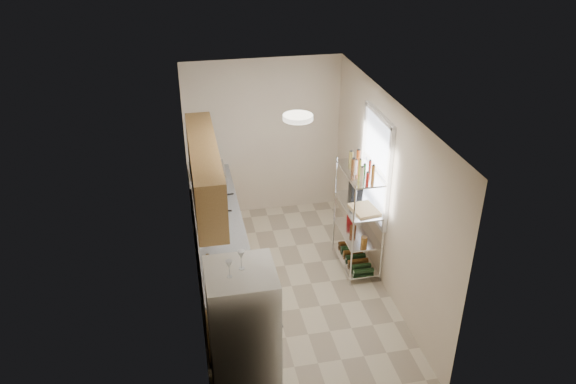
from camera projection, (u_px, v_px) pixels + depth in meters
name	position (u px, v px, depth m)	size (l,w,h in m)	color
room	(292.00, 204.00, 7.10)	(2.52, 4.42, 2.62)	beige
counter_run	(220.00, 249.00, 7.72)	(0.63, 3.51, 0.90)	#A37E45
upper_cabinets	(205.00, 171.00, 6.76)	(0.33, 2.20, 0.72)	#A37E45
range_hood	(207.00, 174.00, 7.66)	(0.50, 0.60, 0.12)	#B7BABC
window	(376.00, 166.00, 7.51)	(0.06, 1.00, 1.46)	white
bakers_rack	(360.00, 198.00, 7.63)	(0.45, 0.90, 1.73)	silver
ceiling_dome	(298.00, 117.00, 6.25)	(0.34, 0.34, 0.06)	white
refrigerator	(244.00, 337.00, 5.66)	(0.67, 0.67, 1.63)	silver
wine_glass_a	(229.00, 269.00, 5.16)	(0.06, 0.06, 0.18)	silver
wine_glass_b	(241.00, 260.00, 5.26)	(0.07, 0.07, 0.20)	silver
rice_cooker	(218.00, 225.00, 7.24)	(0.24, 0.24, 0.19)	white
frying_pan_large	(211.00, 211.00, 7.71)	(0.25, 0.25, 0.04)	black
frying_pan_small	(215.00, 196.00, 8.08)	(0.21, 0.21, 0.04)	black
cutting_board	(365.00, 209.00, 7.53)	(0.32, 0.41, 0.03)	tan
espresso_machine	(356.00, 184.00, 7.91)	(0.16, 0.24, 0.28)	black
storage_bag	(351.00, 215.00, 8.13)	(0.11, 0.16, 0.18)	maroon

